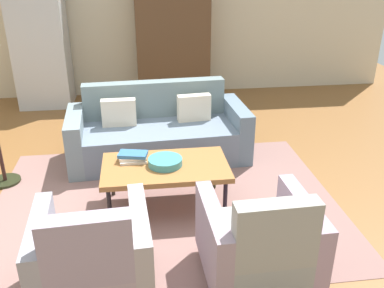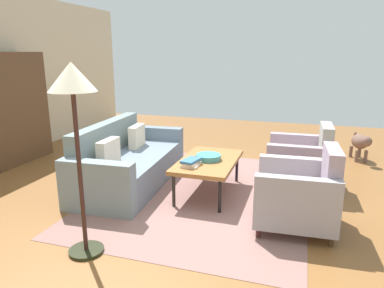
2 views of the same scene
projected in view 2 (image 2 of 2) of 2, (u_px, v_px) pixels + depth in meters
name	position (u px, v px, depth m)	size (l,w,h in m)	color
ground_plane	(202.00, 205.00, 4.26)	(11.22, 11.22, 0.00)	brown
area_rug	(204.00, 192.00, 4.65)	(3.40, 2.60, 0.01)	#86615B
couch	(126.00, 164.00, 4.90)	(2.15, 1.02, 0.86)	slate
coffee_table	(208.00, 163.00, 4.53)	(1.20, 0.70, 0.46)	black
armchair_left	(302.00, 196.00, 3.66)	(0.84, 0.84, 0.88)	#3A1E1E
armchair_right	(303.00, 163.00, 4.76)	(0.82, 0.82, 0.88)	black
fruit_bowl	(208.00, 157.00, 4.51)	(0.32, 0.32, 0.07)	teal
book_stack	(191.00, 163.00, 4.27)	(0.30, 0.21, 0.08)	beige
cabinet	(11.00, 108.00, 5.79)	(1.20, 0.51, 1.80)	#523722
floor_lamp	(73.00, 96.00, 2.90)	(0.40, 0.40, 1.72)	black
dog	(360.00, 142.00, 5.96)	(0.70, 0.32, 0.48)	brown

